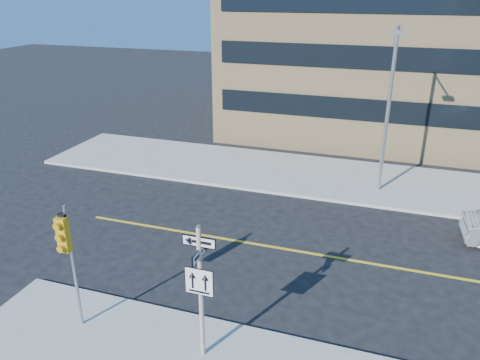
% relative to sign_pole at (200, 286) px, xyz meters
% --- Properties ---
extents(ground, '(120.00, 120.00, 0.00)m').
position_rel_sign_pole_xyz_m(ground, '(0.00, 2.51, -2.44)').
color(ground, black).
rests_on(ground, ground).
extents(sign_pole, '(0.92, 0.92, 4.06)m').
position_rel_sign_pole_xyz_m(sign_pole, '(0.00, 0.00, 0.00)').
color(sign_pole, white).
rests_on(sign_pole, near_sidewalk).
extents(traffic_signal, '(0.32, 0.45, 4.00)m').
position_rel_sign_pole_xyz_m(traffic_signal, '(-4.00, -0.15, 0.59)').
color(traffic_signal, gray).
rests_on(traffic_signal, near_sidewalk).
extents(streetlight_a, '(0.55, 2.25, 8.00)m').
position_rel_sign_pole_xyz_m(streetlight_a, '(4.00, 13.27, 2.32)').
color(streetlight_a, gray).
rests_on(streetlight_a, far_sidewalk).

